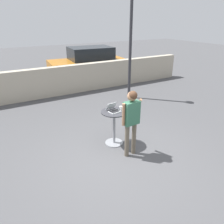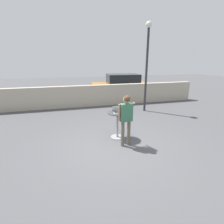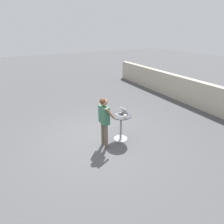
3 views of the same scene
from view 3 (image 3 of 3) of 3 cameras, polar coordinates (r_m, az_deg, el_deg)
ground_plane at (r=6.26m, az=-4.12°, el=-9.17°), size 50.00×50.00×0.00m
pavement_kerb at (r=9.45m, az=27.92°, el=4.49°), size 14.12×0.35×1.28m
cafe_table at (r=5.99m, az=2.93°, el=-3.97°), size 0.70×0.70×0.96m
laptop at (r=5.82m, az=3.21°, el=-0.39°), size 0.33×0.36×0.22m
coffee_mug at (r=5.64m, az=4.32°, el=-1.35°), size 0.13×0.09×0.09m
standing_person at (r=5.41m, az=-2.61°, el=-1.57°), size 0.54×0.39×1.71m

